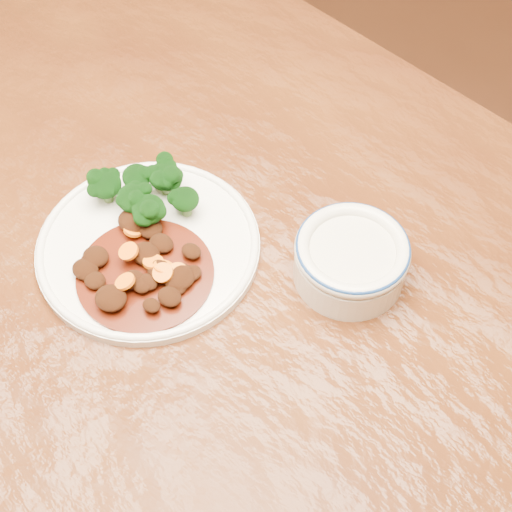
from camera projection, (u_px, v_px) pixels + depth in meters
The scene contains 6 objects.
ground at pixel (226, 461), 1.48m from camera, with size 4.00×4.00×0.00m, color #482312.
dining_table at pixel (209, 282), 0.94m from camera, with size 1.59×1.06×0.75m.
dinner_plate at pixel (148, 245), 0.86m from camera, with size 0.27×0.27×0.02m.
broccoli_florets at pixel (147, 189), 0.87m from camera, with size 0.13×0.10×0.05m.
mince_stew at pixel (142, 267), 0.83m from camera, with size 0.16×0.16×0.03m.
dip_bowl at pixel (351, 258), 0.82m from camera, with size 0.13×0.13×0.06m.
Camera 1 is at (0.38, -0.36, 1.45)m, focal length 50.00 mm.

